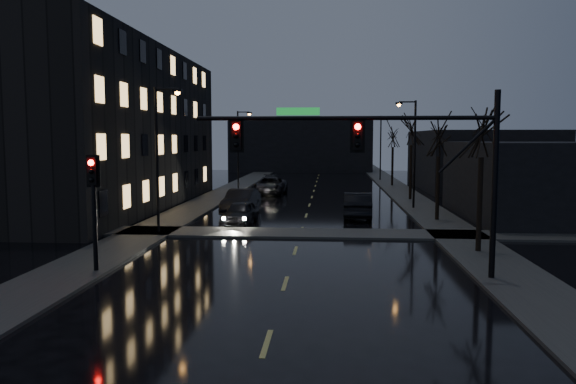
% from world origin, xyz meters
% --- Properties ---
extents(ground, '(160.00, 160.00, 0.00)m').
position_xyz_m(ground, '(0.00, 0.00, 0.00)').
color(ground, black).
rests_on(ground, ground).
extents(sidewalk_left, '(3.00, 140.00, 0.12)m').
position_xyz_m(sidewalk_left, '(-8.50, 35.00, 0.06)').
color(sidewalk_left, '#2D2D2B').
rests_on(sidewalk_left, ground).
extents(sidewalk_right, '(3.00, 140.00, 0.12)m').
position_xyz_m(sidewalk_right, '(8.50, 35.00, 0.06)').
color(sidewalk_right, '#2D2D2B').
rests_on(sidewalk_right, ground).
extents(sidewalk_cross, '(40.00, 3.00, 0.12)m').
position_xyz_m(sidewalk_cross, '(0.00, 18.50, 0.06)').
color(sidewalk_cross, '#2D2D2B').
rests_on(sidewalk_cross, ground).
extents(apartment_block, '(12.00, 30.00, 12.00)m').
position_xyz_m(apartment_block, '(-16.50, 30.00, 6.00)').
color(apartment_block, black).
rests_on(apartment_block, ground).
extents(commercial_right_near, '(10.00, 14.00, 5.00)m').
position_xyz_m(commercial_right_near, '(15.50, 26.00, 2.50)').
color(commercial_right_near, black).
rests_on(commercial_right_near, ground).
extents(commercial_right_far, '(12.00, 18.00, 6.00)m').
position_xyz_m(commercial_right_far, '(17.00, 48.00, 3.00)').
color(commercial_right_far, black).
rests_on(commercial_right_far, ground).
extents(far_block, '(22.00, 10.00, 8.00)m').
position_xyz_m(far_block, '(-3.00, 78.00, 4.00)').
color(far_block, black).
rests_on(far_block, ground).
extents(signal_mast, '(11.11, 0.41, 7.00)m').
position_xyz_m(signal_mast, '(3.85, 9.00, 4.87)').
color(signal_mast, black).
rests_on(signal_mast, ground).
extents(signal_pole_left, '(0.35, 0.41, 4.53)m').
position_xyz_m(signal_pole_left, '(-7.50, 8.99, 3.01)').
color(signal_pole_left, black).
rests_on(signal_pole_left, ground).
extents(tree_near, '(3.52, 3.52, 8.08)m').
position_xyz_m(tree_near, '(8.40, 14.00, 6.22)').
color(tree_near, black).
rests_on(tree_near, ground).
extents(tree_mid_a, '(3.30, 3.30, 7.58)m').
position_xyz_m(tree_mid_a, '(8.40, 24.00, 5.83)').
color(tree_mid_a, black).
rests_on(tree_mid_a, ground).
extents(tree_mid_b, '(3.74, 3.74, 8.59)m').
position_xyz_m(tree_mid_b, '(8.40, 36.00, 6.61)').
color(tree_mid_b, black).
rests_on(tree_mid_b, ground).
extents(tree_far, '(3.43, 3.43, 7.88)m').
position_xyz_m(tree_far, '(8.40, 50.00, 6.06)').
color(tree_far, black).
rests_on(tree_far, ground).
extents(streetlight_l_near, '(1.53, 0.28, 8.00)m').
position_xyz_m(streetlight_l_near, '(-7.58, 18.00, 4.77)').
color(streetlight_l_near, black).
rests_on(streetlight_l_near, ground).
extents(streetlight_l_far, '(1.53, 0.28, 8.00)m').
position_xyz_m(streetlight_l_far, '(-7.58, 45.00, 4.77)').
color(streetlight_l_far, black).
rests_on(streetlight_l_far, ground).
extents(streetlight_r_mid, '(1.53, 0.28, 8.00)m').
position_xyz_m(streetlight_r_mid, '(7.58, 30.00, 4.77)').
color(streetlight_r_mid, black).
rests_on(streetlight_r_mid, ground).
extents(streetlight_r_far, '(1.53, 0.28, 8.00)m').
position_xyz_m(streetlight_r_far, '(7.58, 58.00, 4.77)').
color(streetlight_r_far, black).
rests_on(streetlight_r_far, ground).
extents(oncoming_car_a, '(2.14, 4.30, 1.41)m').
position_xyz_m(oncoming_car_a, '(-3.90, 21.94, 0.70)').
color(oncoming_car_a, black).
rests_on(oncoming_car_a, ground).
extents(oncoming_car_b, '(2.21, 5.29, 1.70)m').
position_xyz_m(oncoming_car_b, '(-4.59, 26.65, 0.85)').
color(oncoming_car_b, black).
rests_on(oncoming_car_b, ground).
extents(oncoming_car_c, '(3.00, 6.04, 1.65)m').
position_xyz_m(oncoming_car_c, '(-4.00, 40.00, 0.82)').
color(oncoming_car_c, black).
rests_on(oncoming_car_c, ground).
extents(oncoming_car_d, '(2.20, 4.62, 1.30)m').
position_xyz_m(oncoming_car_d, '(-4.76, 47.59, 0.65)').
color(oncoming_car_d, black).
rests_on(oncoming_car_d, ground).
extents(lead_car, '(1.99, 5.20, 1.69)m').
position_xyz_m(lead_car, '(3.45, 25.17, 0.85)').
color(lead_car, black).
rests_on(lead_car, ground).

